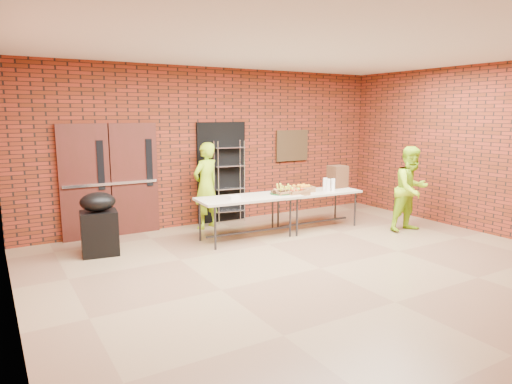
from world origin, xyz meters
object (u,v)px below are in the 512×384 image
Objects in this scene: table_left at (249,200)px; table_right at (315,194)px; wire_rack at (230,182)px; coffee_dispenser at (337,177)px; covered_grill at (99,224)px; volunteer_man at (411,189)px; volunteer_woman at (206,186)px.

table_right is (1.52, 0.02, -0.03)m from table_left.
table_right is (1.22, -1.33, -0.18)m from wire_rack.
table_left is 2.27m from coffee_dispenser.
covered_grill is 5.77m from volunteer_man.
wire_rack reaches higher than coffee_dispenser.
table_right is at bearing -166.87° from coffee_dispenser.
covered_grill is (-2.57, 0.41, -0.20)m from table_left.
coffee_dispenser is at bearing -21.90° from wire_rack.
covered_grill is at bearing 176.73° from table_right.
coffee_dispenser is 0.27× the size of volunteer_woman.
table_left is 1.19m from volunteer_woman.
coffee_dispenser is (1.94, -1.17, 0.11)m from wire_rack.
volunteer_woman is 4.01m from volunteer_man.
covered_grill reaches higher than table_left.
covered_grill is at bearing -3.26° from volunteer_woman.
coffee_dispenser is (0.72, 0.17, 0.29)m from table_right.
table_left is at bearing 162.04° from volunteer_man.
table_left is 2.61m from covered_grill.
volunteer_woman is (-2.58, 0.95, -0.11)m from coffee_dispenser.
volunteer_woman is 1.04× the size of volunteer_man.
volunteer_man reaches higher than table_left.
coffee_dispenser is at bearing 15.34° from table_right.
coffee_dispenser reaches higher than covered_grill.
covered_grill is 2.37m from volunteer_woman.
table_left is 1.52m from table_right.
covered_grill is at bearing 174.95° from table_left.
table_right is 4.03× the size of coffee_dispenser.
volunteer_woman reaches higher than covered_grill.
table_left is 1.89× the size of covered_grill.
wire_rack is 1.67× the size of covered_grill.
volunteer_man is (2.99, -1.11, 0.11)m from table_left.
wire_rack is at bearing 134.55° from table_right.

